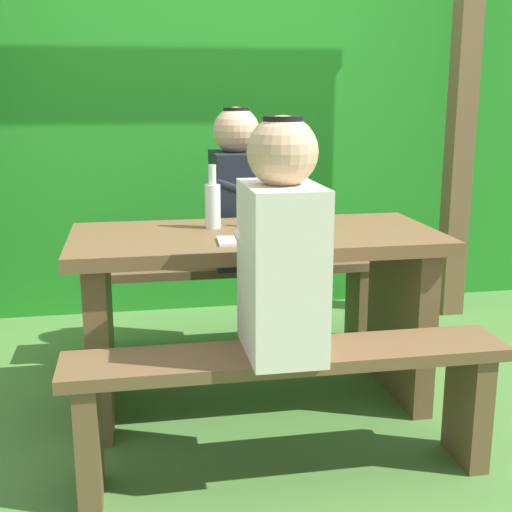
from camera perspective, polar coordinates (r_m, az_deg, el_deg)
ground_plane at (r=2.83m, az=-0.00°, el=-12.05°), size 12.00×12.00×0.00m
hedge_backdrop at (r=4.31m, az=-4.30°, el=9.97°), size 6.40×0.98×1.91m
pergola_post_right at (r=3.87m, az=16.81°, el=11.29°), size 0.12×0.12×2.22m
picnic_table at (r=2.66m, az=-0.00°, el=-2.67°), size 1.40×0.64×0.70m
bench_near at (r=2.19m, az=2.71°, el=-10.90°), size 1.40×0.24×0.44m
bench_far at (r=3.24m, az=-1.80°, el=-2.73°), size 1.40×0.24×0.44m
person_white_shirt at (r=2.05m, az=2.13°, el=0.77°), size 0.25×0.35×0.72m
person_black_coat at (r=3.14m, az=-1.62°, el=5.27°), size 0.25×0.35×0.72m
drinking_glass at (r=2.59m, az=1.42°, el=2.96°), size 0.06×0.06×0.09m
bottle_left at (r=2.68m, az=1.77°, el=4.34°), size 0.06×0.06×0.23m
bottle_right at (r=2.68m, az=-3.64°, el=4.42°), size 0.06×0.06×0.25m
cell_phone at (r=2.43m, az=-2.38°, el=1.25°), size 0.08×0.14×0.01m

